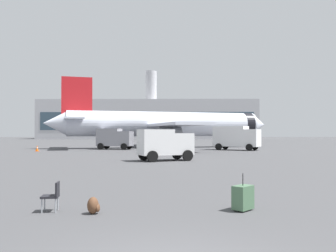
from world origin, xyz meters
The scene contains 10 objects.
airplane_at_gate centered at (-1.33, 50.60, 3.66)m, with size 35.07×32.00×10.50m.
service_truck centered at (-8.14, 44.59, 1.61)m, with size 5.12×3.25×2.90m.
fuel_truck centered at (8.54, 42.92, 1.77)m, with size 6.41×5.01×3.20m.
cargo_van centered at (-0.63, 24.14, 1.45)m, with size 4.83×3.73×2.60m.
safety_cone_near centered at (2.42, 56.05, 0.35)m, with size 0.44×0.44×0.72m.
safety_cone_mid centered at (-16.93, 39.06, 0.38)m, with size 0.44×0.44×0.78m.
rolling_suitcase centered at (2.17, 4.87, 0.39)m, with size 0.73×0.74×1.10m.
traveller_backpack centered at (-2.18, 4.36, 0.23)m, with size 0.36×0.40×0.48m.
gate_chair centered at (-3.45, 4.65, 0.50)m, with size 0.54×0.54×0.86m.
terminal_building centered at (-9.91, 138.56, 7.63)m, with size 84.16×18.93×27.00m.
Camera 1 is at (0.10, -5.98, 2.31)m, focal length 38.80 mm.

